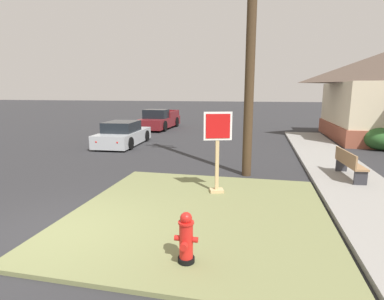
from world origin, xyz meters
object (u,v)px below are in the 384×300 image
(parked_sedan_silver, at_px, (123,135))
(utility_pole, at_px, (251,28))
(manhole_cover, at_px, (131,194))
(street_bench, at_px, (349,163))
(fire_hydrant, at_px, (186,239))
(stop_sign, at_px, (217,154))
(pickup_truck_maroon, at_px, (159,121))

(parked_sedan_silver, relative_size, utility_pole, 0.47)
(manhole_cover, bearing_deg, street_bench, 23.42)
(parked_sedan_silver, distance_m, street_bench, 10.79)
(fire_hydrant, distance_m, street_bench, 6.92)
(utility_pole, bearing_deg, parked_sedan_silver, 145.03)
(fire_hydrant, relative_size, street_bench, 0.48)
(manhole_cover, distance_m, utility_pole, 6.18)
(stop_sign, bearing_deg, fire_hydrant, -90.08)
(stop_sign, bearing_deg, parked_sedan_silver, 130.84)
(manhole_cover, height_order, parked_sedan_silver, parked_sedan_silver)
(fire_hydrant, xyz_separation_m, stop_sign, (0.01, 3.56, 0.68))
(parked_sedan_silver, distance_m, utility_pole, 9.07)
(fire_hydrant, distance_m, utility_pole, 7.18)
(utility_pole, bearing_deg, manhole_cover, -138.20)
(stop_sign, height_order, manhole_cover, stop_sign)
(manhole_cover, distance_m, pickup_truck_maroon, 14.99)
(pickup_truck_maroon, height_order, street_bench, pickup_truck_maroon)
(parked_sedan_silver, bearing_deg, utility_pole, -34.97)
(fire_hydrant, bearing_deg, pickup_truck_maroon, 109.75)
(street_bench, xyz_separation_m, utility_pole, (-3.15, 0.02, 4.11))
(parked_sedan_silver, xyz_separation_m, pickup_truck_maroon, (-0.40, 7.14, 0.07))
(manhole_cover, bearing_deg, fire_hydrant, -53.45)
(fire_hydrant, height_order, pickup_truck_maroon, pickup_truck_maroon)
(manhole_cover, xyz_separation_m, street_bench, (6.14, 2.66, 0.59))
(pickup_truck_maroon, bearing_deg, fire_hydrant, -70.25)
(fire_hydrant, xyz_separation_m, manhole_cover, (-2.29, 3.09, -0.47))
(fire_hydrant, relative_size, stop_sign, 0.39)
(stop_sign, relative_size, parked_sedan_silver, 0.51)
(parked_sedan_silver, height_order, street_bench, parked_sedan_silver)
(pickup_truck_maroon, relative_size, street_bench, 2.88)
(parked_sedan_silver, distance_m, pickup_truck_maroon, 7.15)
(street_bench, bearing_deg, pickup_truck_maroon, 130.75)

